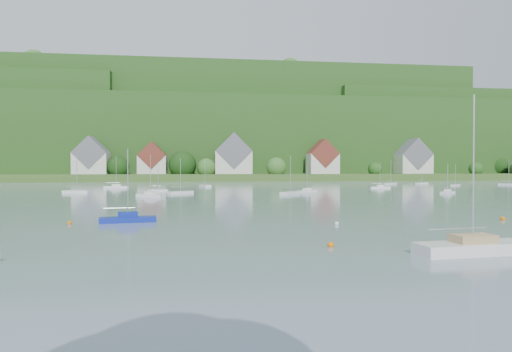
# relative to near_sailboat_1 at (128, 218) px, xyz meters

# --- Properties ---
(far_shore_strip) EXTENTS (600.00, 60.00, 3.00)m
(far_shore_strip) POSITION_rel_near_sailboat_1_xyz_m (15.76, 158.23, 1.09)
(far_shore_strip) COLOR #33531F
(far_shore_strip) RESTS_ON ground
(forested_ridge) EXTENTS (620.00, 181.22, 69.89)m
(forested_ridge) POSITION_rel_near_sailboat_1_xyz_m (16.16, 226.80, 22.47)
(forested_ridge) COLOR #1E4114
(forested_ridge) RESTS_ON ground
(village_building_0) EXTENTS (14.00, 10.40, 16.00)m
(village_building_0) POSITION_rel_near_sailboat_1_xyz_m (-39.24, 145.23, 9.10)
(village_building_0) COLOR beige
(village_building_0) RESTS_ON far_shore_strip
(village_building_1) EXTENTS (12.00, 9.36, 14.00)m
(village_building_1) POSITION_rel_near_sailboat_1_xyz_m (-14.24, 147.23, 8.34)
(village_building_1) COLOR beige
(village_building_1) RESTS_ON far_shore_strip
(village_building_2) EXTENTS (16.00, 11.44, 18.00)m
(village_building_2) POSITION_rel_near_sailboat_1_xyz_m (20.76, 146.23, 9.86)
(village_building_2) COLOR beige
(village_building_2) RESTS_ON far_shore_strip
(village_building_3) EXTENTS (13.00, 10.40, 15.50)m
(village_building_3) POSITION_rel_near_sailboat_1_xyz_m (60.76, 144.23, 9.02)
(village_building_3) COLOR beige
(village_building_3) RESTS_ON far_shore_strip
(village_building_4) EXTENTS (15.00, 10.40, 16.50)m
(village_building_4) POSITION_rel_near_sailboat_1_xyz_m (105.76, 148.23, 9.17)
(village_building_4) COLOR beige
(village_building_4) RESTS_ON far_shore_strip
(near_sailboat_1) EXTENTS (5.58, 2.30, 7.31)m
(near_sailboat_1) POSITION_rel_near_sailboat_1_xyz_m (0.00, 0.00, 0.00)
(near_sailboat_1) COLOR navy
(near_sailboat_1) RESTS_ON ground
(near_sailboat_2) EXTENTS (7.55, 2.78, 9.96)m
(near_sailboat_2) POSITION_rel_near_sailboat_1_xyz_m (24.16, -19.12, 0.08)
(near_sailboat_2) COLOR silver
(near_sailboat_2) RESTS_ON ground
(mooring_buoy_0) EXTENTS (0.45, 0.45, 0.45)m
(mooring_buoy_0) POSITION_rel_near_sailboat_1_xyz_m (16.10, -15.54, -0.41)
(mooring_buoy_0) COLOR orange
(mooring_buoy_0) RESTS_ON ground
(mooring_buoy_1) EXTENTS (0.42, 0.42, 0.42)m
(mooring_buoy_1) POSITION_rel_near_sailboat_1_xyz_m (20.04, -4.48, -0.41)
(mooring_buoy_1) COLOR silver
(mooring_buoy_1) RESTS_ON ground
(mooring_buoy_2) EXTENTS (0.49, 0.49, 0.49)m
(mooring_buoy_2) POSITION_rel_near_sailboat_1_xyz_m (38.38, -2.89, -0.41)
(mooring_buoy_2) COLOR orange
(mooring_buoy_2) RESTS_ON ground
(mooring_buoy_3) EXTENTS (0.41, 0.41, 0.41)m
(mooring_buoy_3) POSITION_rel_near_sailboat_1_xyz_m (-5.36, -0.77, -0.41)
(mooring_buoy_3) COLOR orange
(mooring_buoy_3) RESTS_ON ground
(far_sailboat_cluster) EXTENTS (199.42, 71.84, 8.71)m
(far_sailboat_cluster) POSITION_rel_near_sailboat_1_xyz_m (26.90, 72.68, -0.04)
(far_sailboat_cluster) COLOR silver
(far_sailboat_cluster) RESTS_ON ground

